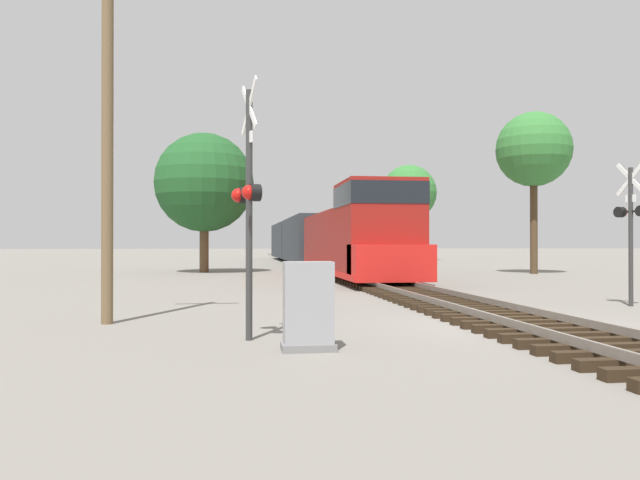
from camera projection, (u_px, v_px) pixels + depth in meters
name	position (u px, v px, depth m)	size (l,w,h in m)	color
ground_plane	(516.00, 326.00, 12.99)	(400.00, 400.00, 0.00)	slate
rail_track_bed	(516.00, 319.00, 13.00)	(2.60, 160.00, 0.31)	black
freight_train	(311.00, 241.00, 47.21)	(3.07, 50.66, 4.24)	maroon
crossing_signal_near	(248.00, 198.00, 11.08)	(0.53, 1.01, 4.62)	#333333
crossing_signal_far	(631.00, 220.00, 17.10)	(0.55, 1.01, 3.97)	#333333
relay_cabinet	(308.00, 307.00, 10.01)	(0.86, 0.55, 1.43)	slate
utility_pole	(107.00, 99.00, 13.34)	(1.80, 0.25, 9.29)	brown
tree_far_right	(534.00, 150.00, 35.39)	(4.23, 4.23, 9.20)	#473521
tree_mid_background	(204.00, 183.00, 37.09)	(5.89, 5.89, 8.30)	brown
tree_deep_background	(409.00, 193.00, 64.40)	(5.70, 5.70, 9.85)	brown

